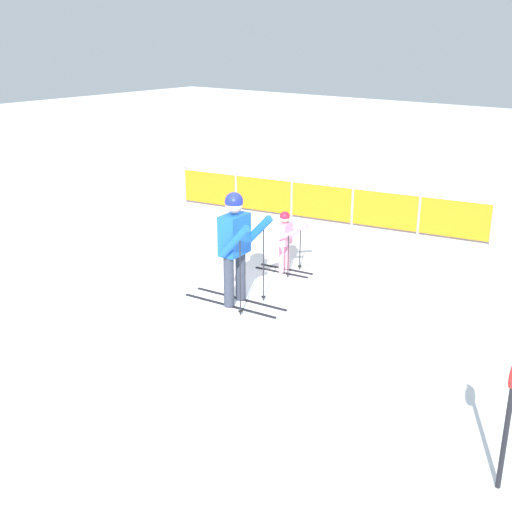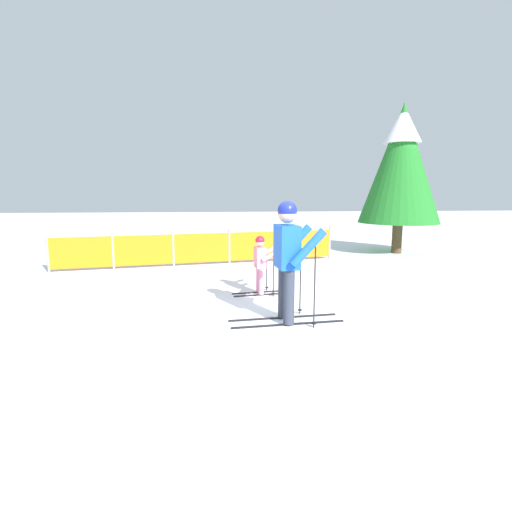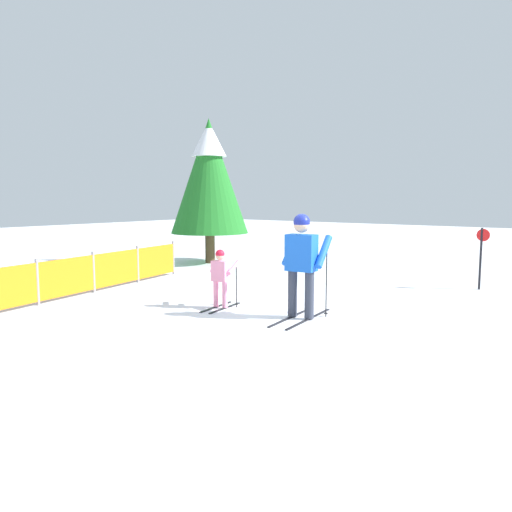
# 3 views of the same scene
# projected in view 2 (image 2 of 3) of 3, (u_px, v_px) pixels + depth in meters

# --- Properties ---
(ground_plane) EXTENTS (60.00, 60.00, 0.00)m
(ground_plane) POSITION_uv_depth(u_px,v_px,m) (285.00, 318.00, 6.16)
(ground_plane) COLOR white
(skier_adult) EXTENTS (1.73, 0.80, 1.80)m
(skier_adult) POSITION_uv_depth(u_px,v_px,m) (288.00, 251.00, 5.81)
(skier_adult) COLOR black
(skier_adult) RESTS_ON ground_plane
(skier_child) EXTENTS (1.06, 0.53, 1.11)m
(skier_child) POSITION_uv_depth(u_px,v_px,m) (261.00, 260.00, 7.46)
(skier_child) COLOR black
(skier_child) RESTS_ON ground_plane
(safety_fence) EXTENTS (7.25, 1.40, 0.90)m
(safety_fence) POSITION_uv_depth(u_px,v_px,m) (202.00, 248.00, 10.42)
(safety_fence) COLOR gray
(safety_fence) RESTS_ON ground_plane
(conifer_far) EXTENTS (2.42, 2.42, 4.50)m
(conifer_far) POSITION_uv_depth(u_px,v_px,m) (401.00, 162.00, 12.01)
(conifer_far) COLOR #4C3823
(conifer_far) RESTS_ON ground_plane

